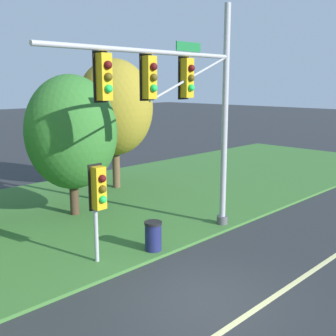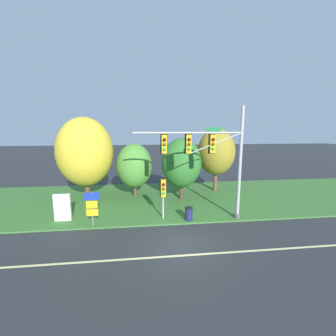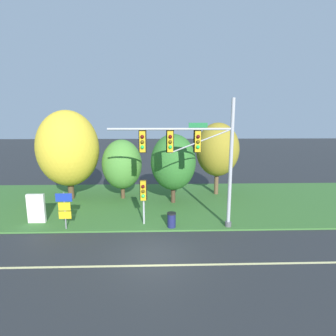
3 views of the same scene
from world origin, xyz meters
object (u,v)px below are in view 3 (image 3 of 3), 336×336
route_sign_post (64,207)px  pedestrian_signal_near_kerb (143,193)px  traffic_signal_mast (194,152)px  info_kiosk (36,209)px  tree_behind_signpost (173,162)px  tree_nearest_road (68,149)px  tree_left_of_mast (122,164)px  trash_bin (172,220)px  tree_mid_verge (217,150)px

route_sign_post → pedestrian_signal_near_kerb: bearing=5.6°
traffic_signal_mast → info_kiosk: 10.78m
route_sign_post → tree_behind_signpost: tree_behind_signpost is taller
tree_nearest_road → tree_behind_signpost: (8.57, -1.32, -0.96)m
tree_nearest_road → pedestrian_signal_near_kerb: bearing=-42.2°
tree_nearest_road → tree_left_of_mast: bearing=-0.4°
info_kiosk → pedestrian_signal_near_kerb: bearing=-5.0°
tree_behind_signpost → info_kiosk: bearing=-156.5°
trash_bin → traffic_signal_mast: bearing=0.2°
traffic_signal_mast → trash_bin: size_ratio=8.42×
pedestrian_signal_near_kerb → tree_behind_signpost: 5.14m
tree_nearest_road → tree_left_of_mast: 4.56m
route_sign_post → tree_left_of_mast: tree_left_of_mast is taller
traffic_signal_mast → tree_mid_verge: size_ratio=1.24×
tree_behind_signpost → trash_bin: 5.70m
tree_nearest_road → trash_bin: tree_nearest_road is taller
tree_nearest_road → trash_bin: bearing=-37.3°
trash_bin → tree_mid_verge: bearing=59.3°
pedestrian_signal_near_kerb → trash_bin: size_ratio=3.15×
trash_bin → route_sign_post: bearing=-179.4°
tree_nearest_road → info_kiosk: 6.23m
tree_behind_signpost → info_kiosk: tree_behind_signpost is taller
tree_mid_verge → tree_left_of_mast: bearing=-172.8°
route_sign_post → tree_left_of_mast: size_ratio=0.46×
tree_mid_verge → trash_bin: (-4.33, -7.28, -3.52)m
traffic_signal_mast → pedestrian_signal_near_kerb: bearing=172.8°
tree_left_of_mast → trash_bin: size_ratio=5.35×
tree_left_of_mast → trash_bin: tree_left_of_mast is taller
info_kiosk → route_sign_post: bearing=-25.9°
tree_nearest_road → tree_mid_verge: bearing=4.6°
pedestrian_signal_near_kerb → tree_nearest_road: tree_nearest_road is taller
tree_left_of_mast → pedestrian_signal_near_kerb: bearing=-70.1°
pedestrian_signal_near_kerb → trash_bin: bearing=-12.8°
route_sign_post → tree_left_of_mast: (2.61, 6.31, 1.51)m
info_kiosk → trash_bin: size_ratio=2.04×
tree_mid_verge → trash_bin: size_ratio=6.82×
pedestrian_signal_near_kerb → tree_left_of_mast: tree_left_of_mast is taller
tree_nearest_road → route_sign_post: bearing=-74.6°
tree_left_of_mast → info_kiosk: 7.39m
tree_left_of_mast → route_sign_post: bearing=-112.5°
tree_mid_verge → tree_behind_signpost: bearing=-149.7°
traffic_signal_mast → route_sign_post: bearing=-179.5°
tree_behind_signpost → tree_nearest_road: bearing=171.2°
traffic_signal_mast → pedestrian_signal_near_kerb: (-3.09, 0.39, -2.63)m
tree_behind_signpost → trash_bin: size_ratio=5.92×
tree_left_of_mast → tree_mid_verge: (8.19, 1.04, 1.08)m
tree_behind_signpost → route_sign_post: bearing=-143.7°
tree_left_of_mast → tree_behind_signpost: 4.42m
traffic_signal_mast → pedestrian_signal_near_kerb: size_ratio=2.67×
tree_left_of_mast → info_kiosk: (-4.83, -5.23, -1.97)m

